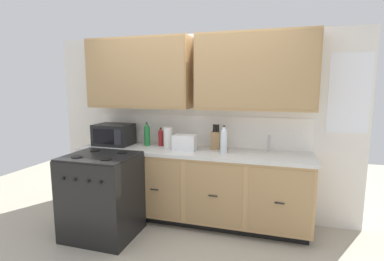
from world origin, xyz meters
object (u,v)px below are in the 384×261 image
Objects in this scene: toaster at (185,142)px; paper_towel_roll at (168,137)px; stove_range at (102,195)px; bottle_green at (147,134)px; knife_block at (216,140)px; bottle_clear at (224,140)px; microwave at (114,134)px; bottle_red at (161,137)px.

toaster is 0.29m from paper_towel_roll.
paper_towel_roll reaches higher than stove_range.
toaster reaches higher than stove_range.
bottle_green is at bearing 176.98° from paper_towel_roll.
bottle_clear is (0.13, -0.19, 0.04)m from knife_block.
microwave is at bearing -175.13° from paper_towel_roll.
toaster is 0.40m from knife_block.
paper_towel_roll is (-0.61, -0.07, 0.01)m from knife_block.
toaster is 0.90× the size of knife_block.
stove_range is 3.39× the size of toaster.
bottle_green is at bearing 10.13° from microwave.
bottle_clear is (1.05, -0.14, 0.01)m from bottle_green.
bottle_green is (0.45, 0.08, 0.01)m from microwave.
paper_towel_roll reaches higher than bottle_red.
bottle_green is at bearing -167.19° from bottle_red.
toaster is at bearing -23.32° from paper_towel_roll.
microwave is at bearing 177.24° from toaster.
bottle_green is at bearing 167.16° from toaster.
bottle_red is (-0.87, 0.18, -0.04)m from bottle_clear.
bottle_green reaches higher than toaster.
knife_block reaches higher than bottle_red.
knife_block is at bearing 34.73° from stove_range.
knife_block is 1.19× the size of paper_towel_roll.
stove_range is at bearing -154.86° from bottle_clear.
paper_towel_roll is 0.84× the size of bottle_green.
bottle_clear is (1.50, -0.06, 0.02)m from microwave.
bottle_red reaches higher than stove_range.
microwave is at bearing 177.69° from bottle_clear.
bottle_clear is 0.89m from bottle_red.
stove_range is 0.98m from bottle_green.
paper_towel_roll is (-0.26, 0.11, 0.03)m from toaster.
bottle_green is at bearing -176.74° from knife_block.
bottle_green reaches higher than bottle_red.
bottle_clear reaches higher than stove_range.
toaster is at bearing -12.84° from bottle_green.
microwave is 1.54× the size of bottle_green.
bottle_clear reaches higher than toaster.
bottle_red is at bearing 62.75° from stove_range.
microwave is at bearing -169.10° from bottle_red.
knife_block reaches higher than paper_towel_roll.
bottle_clear is at bearing -55.43° from knife_block.
microwave reaches higher than toaster.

